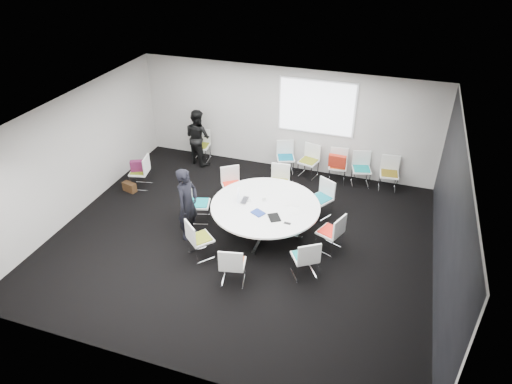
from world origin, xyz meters
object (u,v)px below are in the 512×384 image
(chair_ring_b, at_px, (320,205))
(chair_ring_c, at_px, (279,189))
(chair_ring_a, at_px, (330,239))
(chair_ring_d, at_px, (232,191))
(chair_ring_h, at_px, (305,264))
(chair_spare_left, at_px, (141,178))
(chair_ring_g, at_px, (233,271))
(chair_back_c, at_px, (337,172))
(chair_ring_e, at_px, (199,210))
(chair_back_a, at_px, (285,163))
(chair_back_b, at_px, (308,167))
(chair_person_back, at_px, (201,151))
(conference_table, at_px, (265,212))
(laptop, at_px, (247,201))
(person_main, at_px, (188,204))
(chair_back_d, at_px, (361,175))
(chair_back_e, at_px, (388,180))
(chair_ring_f, at_px, (200,245))
(maroon_bag, at_px, (139,166))
(brown_bag, at_px, (130,187))
(cup, at_px, (264,199))
(person_back, at_px, (198,137))

(chair_ring_b, relative_size, chair_ring_c, 1.00)
(chair_ring_a, bearing_deg, chair_ring_d, 89.22)
(chair_ring_h, xyz_separation_m, chair_spare_left, (-4.77, 1.95, 0.00))
(chair_ring_g, distance_m, chair_back_c, 4.65)
(chair_ring_a, xyz_separation_m, chair_ring_e, (-3.04, 0.12, 0.00))
(chair_back_a, relative_size, chair_back_b, 1.00)
(chair_person_back, bearing_deg, chair_spare_left, 59.09)
(chair_back_a, bearing_deg, conference_table, 75.54)
(chair_ring_e, xyz_separation_m, chair_person_back, (-1.20, 2.76, 0.00))
(chair_back_c, relative_size, laptop, 2.93)
(chair_ring_d, bearing_deg, laptop, 91.73)
(chair_ring_g, xyz_separation_m, chair_back_c, (1.21, 4.49, 0.00))
(chair_ring_a, relative_size, person_main, 0.53)
(chair_ring_a, distance_m, chair_ring_g, 2.22)
(chair_back_d, bearing_deg, chair_back_e, 163.44)
(conference_table, bearing_deg, chair_ring_e, -179.29)
(chair_ring_c, bearing_deg, chair_back_a, -87.18)
(laptop, bearing_deg, chair_ring_e, 88.24)
(chair_ring_f, bearing_deg, chair_back_d, 95.91)
(maroon_bag, distance_m, brown_bag, 0.60)
(conference_table, relative_size, laptop, 7.85)
(chair_ring_d, xyz_separation_m, chair_back_b, (1.48, 1.81, 0.00))
(chair_ring_g, height_order, chair_back_d, same)
(laptop, bearing_deg, chair_ring_c, -16.57)
(chair_back_c, relative_size, cup, 9.78)
(chair_ring_h, xyz_separation_m, chair_back_c, (-0.04, 3.87, 0.00))
(chair_ring_h, relative_size, maroon_bag, 2.20)
(chair_back_d, bearing_deg, chair_ring_f, 40.89)
(cup, bearing_deg, chair_ring_c, 90.98)
(chair_ring_g, bearing_deg, cup, 77.52)
(maroon_bag, bearing_deg, person_back, 63.24)
(chair_ring_e, xyz_separation_m, brown_bag, (-2.23, 0.60, -0.16))
(chair_back_b, bearing_deg, chair_ring_e, 70.00)
(chair_ring_b, distance_m, chair_spare_left, 4.64)
(chair_ring_h, bearing_deg, chair_back_a, 77.33)
(chair_ring_e, relative_size, chair_spare_left, 1.00)
(chair_spare_left, bearing_deg, chair_back_d, -82.36)
(chair_back_c, distance_m, person_main, 4.35)
(chair_ring_a, xyz_separation_m, person_back, (-4.23, 2.71, 0.52))
(chair_ring_c, distance_m, chair_ring_h, 2.84)
(cup, bearing_deg, laptop, -158.47)
(chair_ring_a, relative_size, chair_spare_left, 1.00)
(conference_table, relative_size, chair_ring_h, 2.68)
(chair_back_a, relative_size, laptop, 2.93)
(chair_ring_e, bearing_deg, chair_ring_c, 118.98)
(chair_ring_d, distance_m, chair_ring_f, 2.18)
(chair_person_back, relative_size, maroon_bag, 2.20)
(chair_back_a, xyz_separation_m, person_main, (-1.22, -3.42, 0.55))
(chair_ring_b, bearing_deg, chair_back_a, -21.88)
(chair_ring_c, relative_size, maroon_bag, 2.20)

